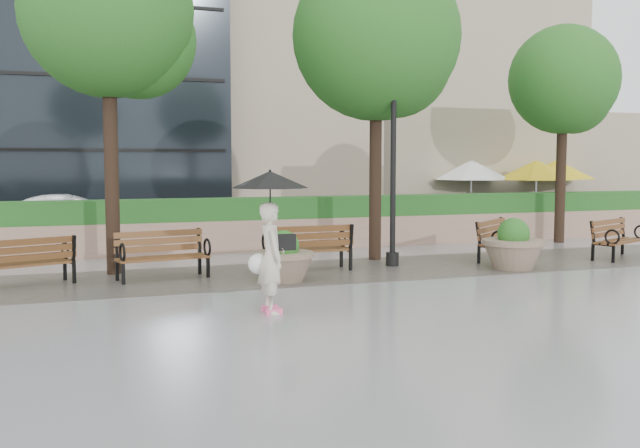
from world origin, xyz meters
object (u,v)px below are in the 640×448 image
object	(u,v)px
bench_0	(26,272)
bench_3	(501,249)
bench_2	(308,258)
bench_4	(618,247)
bench_1	(163,265)
pedestrian	(271,227)
car_right	(71,219)
planter_left	(284,262)
lamppost	(393,180)
planter_right	(513,249)

from	to	relation	value
bench_0	bench_3	world-z (taller)	bench_3
bench_2	bench_4	xyz separation A→B (m)	(7.45, -0.60, -0.02)
bench_1	pedestrian	xyz separation A→B (m)	(1.15, -3.59, 1.01)
bench_1	car_right	world-z (taller)	car_right
bench_0	car_right	xyz separation A→B (m)	(0.83, 7.26, 0.40)
planter_left	lamppost	bearing A→B (deg)	22.27
bench_1	lamppost	size ratio (longest dim) A/B	0.43
bench_0	bench_4	distance (m)	12.87
car_right	bench_4	bearing A→B (deg)	-121.32
planter_left	pedestrian	xyz separation A→B (m)	(-0.97, -2.58, 0.91)
bench_0	car_right	distance (m)	7.32
bench_4	car_right	bearing A→B (deg)	122.28
bench_3	bench_2	bearing A→B (deg)	142.94
bench_3	bench_4	distance (m)	2.82
planter_right	pedestrian	bearing A→B (deg)	-157.59
planter_right	bench_4	bearing A→B (deg)	9.83
planter_left	bench_0	bearing A→B (deg)	167.38
car_right	planter_left	bearing A→B (deg)	-154.00
bench_3	lamppost	world-z (taller)	lamppost
bench_3	bench_0	bearing A→B (deg)	142.69
planter_right	pedestrian	distance (m)	6.53
bench_4	planter_right	xyz separation A→B (m)	(-3.27, -0.57, 0.16)
bench_1	bench_2	xyz separation A→B (m)	(2.96, 0.04, 0.01)
bench_0	lamppost	distance (m)	7.55
bench_2	bench_4	world-z (taller)	bench_2
planter_right	car_right	world-z (taller)	car_right
bench_3	planter_right	world-z (taller)	planter_right
bench_0	planter_right	xyz separation A→B (m)	(9.58, -1.13, 0.16)
bench_4	lamppost	xyz separation A→B (m)	(-5.48, 0.69, 1.60)
bench_1	bench_3	size ratio (longest dim) A/B	1.02
bench_3	car_right	world-z (taller)	car_right
car_right	lamppost	bearing A→B (deg)	-135.73
bench_1	bench_2	bearing A→B (deg)	-8.89
lamppost	pedestrian	world-z (taller)	lamppost
car_right	pedestrian	bearing A→B (deg)	-163.98
bench_1	bench_3	bearing A→B (deg)	-8.90
bench_3	lamppost	distance (m)	3.17
bench_3	bench_4	world-z (taller)	bench_3
bench_0	pedestrian	bearing A→B (deg)	114.71
bench_0	bench_1	size ratio (longest dim) A/B	0.98
bench_2	pedestrian	distance (m)	4.18
bench_3	planter_left	world-z (taller)	planter_left
bench_4	planter_right	bearing A→B (deg)	165.18
planter_left	pedestrian	bearing A→B (deg)	-110.57
bench_3	car_right	bearing A→B (deg)	104.47
bench_0	planter_left	size ratio (longest dim) A/B	1.53
car_right	pedestrian	size ratio (longest dim) A/B	1.92
bench_0	bench_4	bearing A→B (deg)	157.23
bench_2	bench_4	bearing A→B (deg)	174.16
planter_right	planter_left	bearing A→B (deg)	178.74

